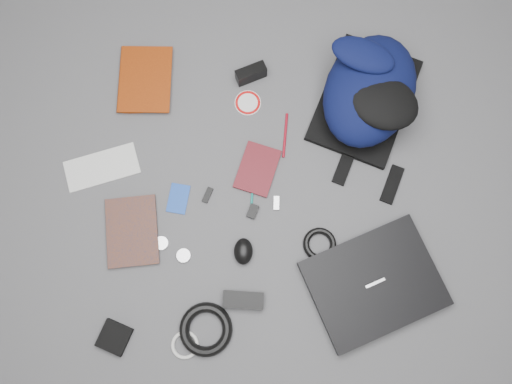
{
  "coord_description": "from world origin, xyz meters",
  "views": [
    {
      "loc": [
        -0.0,
        -0.34,
        1.6
      ],
      "look_at": [
        0.0,
        0.0,
        0.02
      ],
      "focal_mm": 35.0,
      "sensor_mm": 36.0,
      "label": 1
    }
  ],
  "objects_px": {
    "power_brick": "(243,300)",
    "pouch": "(114,337)",
    "laptop": "(374,283)",
    "backpack": "(370,91)",
    "comic_book": "(107,234)",
    "compact_camera": "(251,74)",
    "textbook_red": "(119,80)",
    "mouse": "(243,251)",
    "dvd_case": "(257,169)"
  },
  "relations": [
    {
      "from": "backpack",
      "to": "comic_book",
      "type": "relative_size",
      "value": 1.98
    },
    {
      "from": "textbook_red",
      "to": "comic_book",
      "type": "bearing_deg",
      "value": -90.39
    },
    {
      "from": "mouse",
      "to": "pouch",
      "type": "bearing_deg",
      "value": -145.39
    },
    {
      "from": "laptop",
      "to": "compact_camera",
      "type": "height_order",
      "value": "compact_camera"
    },
    {
      "from": "textbook_red",
      "to": "pouch",
      "type": "bearing_deg",
      "value": -86.95
    },
    {
      "from": "mouse",
      "to": "comic_book",
      "type": "bearing_deg",
      "value": 173.7
    },
    {
      "from": "laptop",
      "to": "textbook_red",
      "type": "height_order",
      "value": "laptop"
    },
    {
      "from": "compact_camera",
      "to": "mouse",
      "type": "bearing_deg",
      "value": -114.87
    },
    {
      "from": "laptop",
      "to": "mouse",
      "type": "xyz_separation_m",
      "value": [
        -0.41,
        0.1,
        0.0
      ]
    },
    {
      "from": "power_brick",
      "to": "pouch",
      "type": "distance_m",
      "value": 0.41
    },
    {
      "from": "backpack",
      "to": "laptop",
      "type": "distance_m",
      "value": 0.62
    },
    {
      "from": "laptop",
      "to": "pouch",
      "type": "height_order",
      "value": "laptop"
    },
    {
      "from": "mouse",
      "to": "power_brick",
      "type": "height_order",
      "value": "mouse"
    },
    {
      "from": "compact_camera",
      "to": "power_brick",
      "type": "relative_size",
      "value": 0.83
    },
    {
      "from": "pouch",
      "to": "backpack",
      "type": "bearing_deg",
      "value": 43.56
    },
    {
      "from": "textbook_red",
      "to": "mouse",
      "type": "height_order",
      "value": "mouse"
    },
    {
      "from": "backpack",
      "to": "comic_book",
      "type": "xyz_separation_m",
      "value": [
        -0.85,
        -0.45,
        -0.08
      ]
    },
    {
      "from": "power_brick",
      "to": "comic_book",
      "type": "bearing_deg",
      "value": 158.43
    },
    {
      "from": "comic_book",
      "to": "power_brick",
      "type": "bearing_deg",
      "value": -31.21
    },
    {
      "from": "textbook_red",
      "to": "comic_book",
      "type": "relative_size",
      "value": 1.07
    },
    {
      "from": "backpack",
      "to": "textbook_red",
      "type": "distance_m",
      "value": 0.85
    },
    {
      "from": "laptop",
      "to": "textbook_red",
      "type": "relative_size",
      "value": 1.62
    },
    {
      "from": "pouch",
      "to": "power_brick",
      "type": "bearing_deg",
      "value": 15.41
    },
    {
      "from": "backpack",
      "to": "comic_book",
      "type": "height_order",
      "value": "backpack"
    },
    {
      "from": "comic_book",
      "to": "pouch",
      "type": "height_order",
      "value": "pouch"
    },
    {
      "from": "backpack",
      "to": "pouch",
      "type": "distance_m",
      "value": 1.12
    },
    {
      "from": "mouse",
      "to": "dvd_case",
      "type": "bearing_deg",
      "value": 81.7
    },
    {
      "from": "laptop",
      "to": "mouse",
      "type": "distance_m",
      "value": 0.42
    },
    {
      "from": "compact_camera",
      "to": "textbook_red",
      "type": "bearing_deg",
      "value": 159.14
    },
    {
      "from": "pouch",
      "to": "mouse",
      "type": "bearing_deg",
      "value": 33.17
    },
    {
      "from": "compact_camera",
      "to": "pouch",
      "type": "bearing_deg",
      "value": -138.5
    },
    {
      "from": "laptop",
      "to": "power_brick",
      "type": "height_order",
      "value": "laptop"
    },
    {
      "from": "backpack",
      "to": "laptop",
      "type": "bearing_deg",
      "value": -67.9
    },
    {
      "from": "laptop",
      "to": "pouch",
      "type": "distance_m",
      "value": 0.82
    },
    {
      "from": "backpack",
      "to": "power_brick",
      "type": "height_order",
      "value": "backpack"
    },
    {
      "from": "textbook_red",
      "to": "pouch",
      "type": "xyz_separation_m",
      "value": [
        0.03,
        -0.85,
        -0.0
      ]
    },
    {
      "from": "backpack",
      "to": "textbook_red",
      "type": "height_order",
      "value": "backpack"
    },
    {
      "from": "mouse",
      "to": "power_brick",
      "type": "bearing_deg",
      "value": -88.85
    },
    {
      "from": "compact_camera",
      "to": "pouch",
      "type": "relative_size",
      "value": 1.18
    },
    {
      "from": "dvd_case",
      "to": "mouse",
      "type": "height_order",
      "value": "mouse"
    },
    {
      "from": "textbook_red",
      "to": "compact_camera",
      "type": "relative_size",
      "value": 2.33
    },
    {
      "from": "laptop",
      "to": "pouch",
      "type": "xyz_separation_m",
      "value": [
        -0.8,
        -0.16,
        -0.01
      ]
    },
    {
      "from": "power_brick",
      "to": "textbook_red",
      "type": "bearing_deg",
      "value": 123.82
    },
    {
      "from": "dvd_case",
      "to": "power_brick",
      "type": "relative_size",
      "value": 1.32
    },
    {
      "from": "backpack",
      "to": "laptop",
      "type": "height_order",
      "value": "backpack"
    },
    {
      "from": "textbook_red",
      "to": "compact_camera",
      "type": "distance_m",
      "value": 0.45
    },
    {
      "from": "backpack",
      "to": "laptop",
      "type": "xyz_separation_m",
      "value": [
        -0.0,
        -0.61,
        -0.07
      ]
    },
    {
      "from": "dvd_case",
      "to": "power_brick",
      "type": "bearing_deg",
      "value": -78.02
    },
    {
      "from": "comic_book",
      "to": "compact_camera",
      "type": "height_order",
      "value": "compact_camera"
    },
    {
      "from": "laptop",
      "to": "backpack",
      "type": "bearing_deg",
      "value": 66.76
    }
  ]
}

